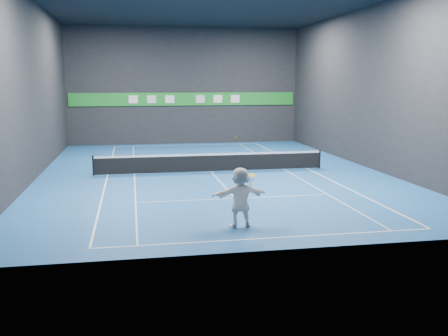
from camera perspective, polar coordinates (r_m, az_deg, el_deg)
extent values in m
plane|color=#1C559A|center=(27.09, -1.48, -0.44)|extent=(26.00, 26.00, 0.00)
cube|color=black|center=(39.55, -4.51, 9.31)|extent=(18.00, 0.10, 9.00)
cube|color=black|center=(13.97, 6.92, 8.47)|extent=(18.00, 0.10, 9.00)
cube|color=black|center=(26.78, -21.14, 8.48)|extent=(0.10, 26.00, 9.00)
cube|color=black|center=(29.44, 16.26, 8.80)|extent=(0.10, 26.00, 9.00)
cube|color=white|center=(15.78, 5.37, -7.98)|extent=(10.98, 0.08, 0.01)
cube|color=white|center=(38.75, -4.25, 2.64)|extent=(10.98, 0.08, 0.01)
cube|color=white|center=(26.80, -13.16, -0.80)|extent=(0.08, 23.78, 0.01)
cube|color=white|center=(28.45, 9.50, -0.07)|extent=(0.08, 23.78, 0.01)
cube|color=white|center=(26.77, -10.21, -0.71)|extent=(0.06, 23.78, 0.01)
cube|color=white|center=(28.02, 6.85, -0.16)|extent=(0.06, 23.78, 0.01)
cube|color=white|center=(20.92, 1.27, -3.49)|extent=(8.23, 0.06, 0.01)
cube|color=white|center=(33.34, -3.21, 1.49)|extent=(8.23, 0.06, 0.01)
cube|color=white|center=(27.09, -1.48, -0.43)|extent=(0.06, 12.80, 0.01)
imported|color=white|center=(16.67, 1.87, -3.35)|extent=(1.94, 0.78, 2.03)
sphere|color=yellow|center=(16.28, 1.37, 3.48)|extent=(0.07, 0.07, 0.07)
cylinder|color=black|center=(26.75, -14.72, 0.28)|extent=(0.10, 0.10, 1.07)
cylinder|color=black|center=(28.62, 10.87, 1.03)|extent=(0.10, 0.10, 1.07)
cube|color=black|center=(27.01, -1.49, 0.54)|extent=(12.40, 0.03, 0.86)
cube|color=white|center=(26.94, -1.49, 1.55)|extent=(12.40, 0.04, 0.10)
cube|color=#1F902A|center=(39.51, -4.48, 7.86)|extent=(17.64, 0.06, 1.00)
cube|color=white|center=(39.24, -10.34, 7.72)|extent=(0.70, 0.04, 0.60)
cube|color=silver|center=(39.27, -8.28, 7.78)|extent=(0.70, 0.04, 0.60)
cube|color=white|center=(39.35, -6.22, 7.82)|extent=(0.70, 0.04, 0.60)
cube|color=silver|center=(39.60, -2.73, 7.88)|extent=(0.70, 0.04, 0.60)
cube|color=white|center=(39.81, -0.71, 7.90)|extent=(0.70, 0.04, 0.60)
cube|color=white|center=(40.07, 1.28, 7.91)|extent=(0.70, 0.04, 0.60)
torus|color=red|center=(16.65, 2.97, -1.09)|extent=(0.42, 0.38, 0.23)
cylinder|color=#CCE852|center=(16.65, 3.16, -0.82)|extent=(0.38, 0.36, 0.15)
cylinder|color=#AC1E12|center=(16.65, 2.89, -1.18)|extent=(0.10, 0.13, 0.17)
cylinder|color=#FFF60D|center=(16.68, 3.01, -1.91)|extent=(0.04, 0.18, 0.24)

